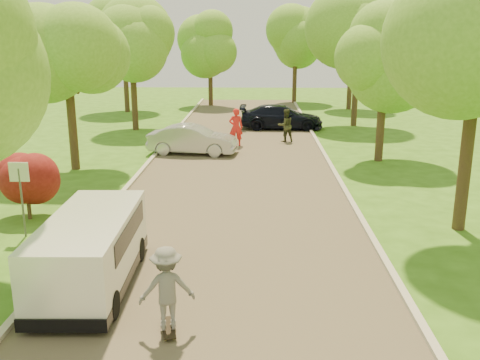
# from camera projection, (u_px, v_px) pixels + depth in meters

# --- Properties ---
(ground) EXTENTS (100.00, 100.00, 0.00)m
(ground) POSITION_uv_depth(u_px,v_px,m) (218.00, 308.00, 11.26)
(ground) COLOR #346117
(ground) RESTS_ON ground
(road) EXTENTS (8.00, 60.00, 0.01)m
(road) POSITION_uv_depth(u_px,v_px,m) (234.00, 197.00, 18.98)
(road) COLOR #4C4438
(road) RESTS_ON ground
(curb_left) EXTENTS (0.18, 60.00, 0.12)m
(curb_left) POSITION_uv_depth(u_px,v_px,m) (121.00, 195.00, 19.08)
(curb_left) COLOR #B2AD9E
(curb_left) RESTS_ON ground
(curb_right) EXTENTS (0.18, 60.00, 0.12)m
(curb_right) POSITION_uv_depth(u_px,v_px,m) (348.00, 197.00, 18.84)
(curb_right) COLOR #B2AD9E
(curb_right) RESTS_ON ground
(street_sign) EXTENTS (0.55, 0.06, 2.17)m
(street_sign) POSITION_uv_depth(u_px,v_px,m) (20.00, 184.00, 14.88)
(street_sign) COLOR #59595E
(street_sign) RESTS_ON ground
(red_shrub) EXTENTS (1.70, 1.70, 1.95)m
(red_shrub) POSITION_uv_depth(u_px,v_px,m) (27.00, 185.00, 16.47)
(red_shrub) COLOR #382619
(red_shrub) RESTS_ON ground
(tree_l_midb) EXTENTS (4.30, 4.20, 6.62)m
(tree_l_midb) POSITION_uv_depth(u_px,v_px,m) (71.00, 60.00, 21.85)
(tree_l_midb) COLOR #382619
(tree_l_midb) RESTS_ON ground
(tree_l_far) EXTENTS (4.92, 4.80, 7.79)m
(tree_l_far) POSITION_uv_depth(u_px,v_px,m) (135.00, 37.00, 31.26)
(tree_l_far) COLOR #382619
(tree_l_far) RESTS_ON ground
(tree_r_midb) EXTENTS (4.51, 4.40, 7.01)m
(tree_r_midb) POSITION_uv_depth(u_px,v_px,m) (390.00, 52.00, 23.30)
(tree_r_midb) COLOR #382619
(tree_r_midb) RESTS_ON ground
(tree_r_far) EXTENTS (5.33, 5.20, 8.34)m
(tree_r_far) POSITION_uv_depth(u_px,v_px,m) (362.00, 31.00, 32.69)
(tree_r_far) COLOR #382619
(tree_r_far) RESTS_ON ground
(tree_bg_a) EXTENTS (5.12, 5.00, 7.72)m
(tree_bg_a) POSITION_uv_depth(u_px,v_px,m) (127.00, 39.00, 39.09)
(tree_bg_a) COLOR #382619
(tree_bg_a) RESTS_ON ground
(tree_bg_b) EXTENTS (5.12, 5.00, 7.95)m
(tree_bg_b) POSITION_uv_depth(u_px,v_px,m) (355.00, 36.00, 40.45)
(tree_bg_b) COLOR #382619
(tree_bg_b) RESTS_ON ground
(tree_bg_c) EXTENTS (4.92, 4.80, 7.33)m
(tree_bg_c) POSITION_uv_depth(u_px,v_px,m) (213.00, 43.00, 42.85)
(tree_bg_c) COLOR #382619
(tree_bg_c) RESTS_ON ground
(tree_bg_d) EXTENTS (5.12, 5.00, 7.72)m
(tree_bg_d) POSITION_uv_depth(u_px,v_px,m) (298.00, 39.00, 44.49)
(tree_bg_d) COLOR #382619
(tree_bg_d) RESTS_ON ground
(minivan) EXTENTS (1.87, 4.50, 1.66)m
(minivan) POSITION_uv_depth(u_px,v_px,m) (91.00, 250.00, 12.04)
(minivan) COLOR white
(minivan) RESTS_ON ground
(silver_sedan) EXTENTS (4.43, 2.01, 1.41)m
(silver_sedan) POSITION_uv_depth(u_px,v_px,m) (193.00, 140.00, 25.81)
(silver_sedan) COLOR #B4B4B9
(silver_sedan) RESTS_ON ground
(dark_sedan) EXTENTS (5.13, 2.21, 1.47)m
(dark_sedan) POSITION_uv_depth(u_px,v_px,m) (281.00, 117.00, 32.81)
(dark_sedan) COLOR black
(dark_sedan) RESTS_ON ground
(longboard) EXTENTS (0.43, 0.88, 0.10)m
(longboard) POSITION_uv_depth(u_px,v_px,m) (168.00, 328.00, 10.31)
(longboard) COLOR black
(longboard) RESTS_ON ground
(skateboarder) EXTENTS (1.18, 0.85, 1.65)m
(skateboarder) POSITION_uv_depth(u_px,v_px,m) (167.00, 288.00, 10.09)
(skateboarder) COLOR slate
(skateboarder) RESTS_ON longboard
(person_striped) EXTENTS (0.77, 0.56, 1.96)m
(person_striped) POSITION_uv_depth(u_px,v_px,m) (236.00, 127.00, 27.63)
(person_striped) COLOR red
(person_striped) RESTS_ON ground
(person_olive) EXTENTS (1.05, 0.94, 1.78)m
(person_olive) POSITION_uv_depth(u_px,v_px,m) (286.00, 126.00, 28.74)
(person_olive) COLOR #32351F
(person_olive) RESTS_ON ground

